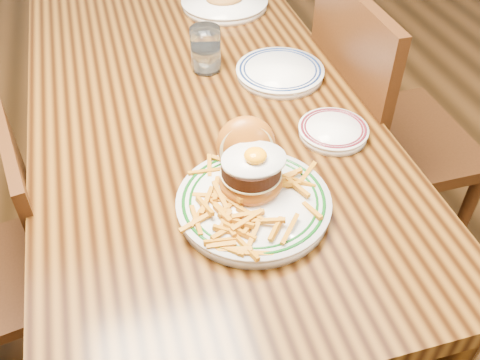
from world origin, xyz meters
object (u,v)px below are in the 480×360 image
object	(u,v)px
chair_right	(376,132)
main_plate	(252,189)
chair_left	(4,265)
side_plate	(333,130)
table	(198,127)

from	to	relation	value
chair_right	main_plate	world-z (taller)	chair_right
chair_left	side_plate	bearing A→B (deg)	-15.61
main_plate	chair_left	bearing A→B (deg)	164.77
main_plate	table	bearing A→B (deg)	102.41
table	chair_right	bearing A→B (deg)	0.61
table	chair_left	distance (m)	0.62
chair_left	chair_right	size ratio (longest dim) A/B	0.83
chair_right	main_plate	distance (m)	0.72
chair_left	chair_right	distance (m)	1.14
table	main_plate	size ratio (longest dim) A/B	4.81
table	main_plate	bearing A→B (deg)	-85.56
chair_right	side_plate	bearing A→B (deg)	40.54
chair_left	side_plate	xyz separation A→B (m)	(0.85, -0.09, 0.33)
chair_right	table	bearing A→B (deg)	0.25
table	chair_left	world-z (taller)	chair_left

